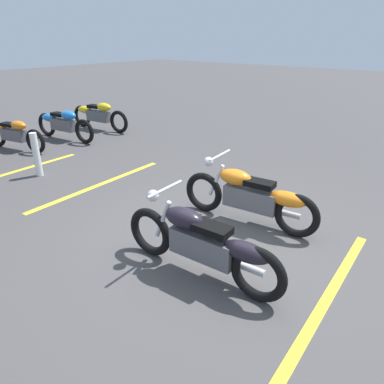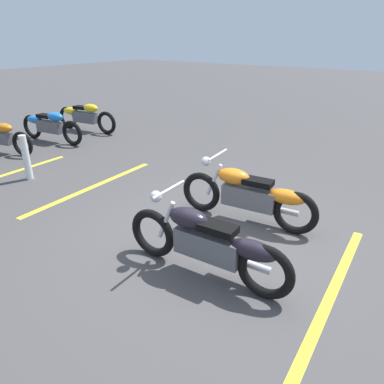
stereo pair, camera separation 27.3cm
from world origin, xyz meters
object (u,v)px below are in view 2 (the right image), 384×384
Objects in this scene: motorcycle_dark_foreground at (208,243)px; motorcycle_row_left at (49,125)px; motorcycle_row_far_left at (85,116)px; bollard_post at (26,158)px; motorcycle_bright_foreground at (249,195)px.

motorcycle_dark_foreground is 1.01× the size of motorcycle_row_left.
motorcycle_row_left is (6.87, -2.51, -0.01)m from motorcycle_dark_foreground.
motorcycle_row_far_left is 4.04m from bollard_post.
motorcycle_dark_foreground is 8.05m from motorcycle_row_far_left.
motorcycle_row_left is at bearing -42.67° from bollard_post.
bollard_post reaches higher than motorcycle_row_left.
motorcycle_bright_foreground is 4.60m from bollard_post.
motorcycle_bright_foreground reaches higher than bollard_post.
motorcycle_bright_foreground is 1.54m from motorcycle_dark_foreground.
bollard_post is at bearing 5.97° from motorcycle_bright_foreground.
motorcycle_bright_foreground is at bearing -15.92° from motorcycle_row_left.
motorcycle_bright_foreground reaches higher than motorcycle_row_far_left.
motorcycle_bright_foreground reaches higher than motorcycle_row_left.
motorcycle_dark_foreground is (-0.25, 1.52, 0.00)m from motorcycle_bright_foreground.
motorcycle_row_left is at bearing -14.69° from motorcycle_bright_foreground.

